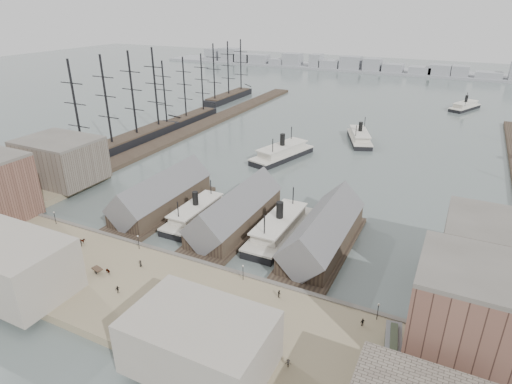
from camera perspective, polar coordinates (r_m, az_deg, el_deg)
The scene contains 38 objects.
ground at distance 111.58m, azimuth -6.91°, elevation -8.49°, with size 900.00×900.00×0.00m, color #4D5958.
quay at distance 98.08m, azimuth -13.41°, elevation -13.49°, with size 180.00×30.00×2.00m, color #827558.
seawall at distance 107.39m, azimuth -8.45°, elevation -9.28°, with size 180.00×1.20×2.30m, color #59544C.
west_wharf at distance 223.08m, azimuth -7.82°, elevation 8.56°, with size 10.00×220.00×1.60m, color #2D231C.
ferry_shed_west at distance 135.16m, azimuth -12.44°, elevation -0.57°, with size 14.00×42.00×12.60m.
ferry_shed_center at distance 121.76m, azimuth -2.74°, elevation -2.85°, with size 14.00×42.00×12.60m.
ferry_shed_east at distance 112.86m, azimuth 8.97°, elevation -5.47°, with size 14.00×42.00×12.60m.
warehouse_west_back at distance 164.09m, azimuth -24.57°, elevation 3.84°, with size 26.00×20.00×14.00m, color #60564C.
warehouse_east_front at distance 82.59m, azimuth 30.70°, elevation -15.66°, with size 30.00×18.00×19.00m, color brown.
warehouse_east_back at distance 106.55m, azimuth 30.99°, elevation -7.87°, with size 28.00×20.00×15.00m, color #60564C.
street_bldg_center at distance 77.34m, azimuth -7.48°, elevation -19.18°, with size 24.00×16.00×10.00m, color gray.
street_bldg_west at distance 108.14m, azimuth -30.51°, elevation -8.22°, with size 30.00×16.00×12.00m, color gray.
lamp_post_far_w at distance 132.97m, azimuth -25.29°, elevation -2.84°, with size 0.44×0.44×3.92m.
lamp_post_near_w at distance 112.65m, azimuth -15.44°, elevation -6.12°, with size 0.44×0.44×3.92m.
lamp_post_near_e at distance 97.46m, azimuth -1.75°, elevation -10.31°, with size 0.44×0.44×3.92m.
lamp_post_far_e at distance 90.04m, azimuth 15.98°, elevation -14.71°, with size 0.44×0.44×3.92m.
far_shore at distance 419.34m, azimuth 19.15°, elevation 15.19°, with size 500.00×40.00×15.72m.
ferry_docked_west at distance 128.49m, azimuth -7.97°, elevation -2.75°, with size 8.01×26.71×9.54m.
ferry_docked_east at distance 118.79m, azimuth 3.13°, elevation -4.73°, with size 9.13×30.42×10.87m.
ferry_open_near at distance 177.39m, azimuth 3.51°, elevation 5.27°, with size 17.80×32.83×11.23m.
ferry_open_mid at distance 205.03m, azimuth 13.64°, elevation 7.15°, with size 17.88×28.80×9.89m.
ferry_open_far at distance 289.94m, azimuth 26.09°, elevation 10.24°, with size 17.46×26.52×9.15m.
sailing_ship_near at distance 200.36m, azimuth -17.02°, elevation 6.58°, with size 9.89×68.15×40.67m.
sailing_ship_mid at distance 234.87m, azimuth -9.25°, elevation 9.67°, with size 8.31×47.99×34.15m.
sailing_ship_far at distance 289.77m, azimuth -3.65°, elevation 12.69°, with size 8.95×49.73×36.80m.
tram at distance 83.28m, azimuth 17.70°, elevation -19.39°, with size 4.38×11.14×3.86m.
horse_cart_left at distance 120.88m, azimuth -22.47°, elevation -6.04°, with size 4.76×3.23×1.57m.
horse_cart_center at distance 106.57m, azimuth -19.64°, elevation -9.83°, with size 4.91×2.27×1.48m.
horse_cart_right at distance 89.72m, azimuth -10.62°, elevation -15.78°, with size 4.69×1.83×1.68m.
pedestrian_0 at distance 134.10m, azimuth -28.49°, elevation -4.16°, with size 0.64×0.47×1.76m, color black.
pedestrian_1 at distance 122.18m, azimuth -27.97°, elevation -6.76°, with size 0.86×0.67×1.78m, color black.
pedestrian_2 at distance 119.52m, azimuth -22.31°, elevation -6.35°, with size 1.07×0.61×1.66m, color black.
pedestrian_3 at distance 99.24m, azimuth -17.96°, elevation -12.25°, with size 1.03×0.43×1.75m, color black.
pedestrian_4 at distance 106.45m, azimuth -15.14°, elevation -9.17°, with size 0.83×0.54×1.70m, color black.
pedestrian_5 at distance 92.04m, azimuth -8.39°, elevation -14.44°, with size 0.59×0.43×1.62m, color black.
pedestrian_6 at distance 93.57m, azimuth 3.13°, elevation -13.38°, with size 0.86×0.67×1.77m, color black.
pedestrian_7 at distance 79.41m, azimuth 4.31°, elevation -21.81°, with size 1.06×0.61×1.64m, color black.
pedestrian_8 at distance 89.05m, azimuth 14.03°, elevation -16.49°, with size 1.02×0.43×1.74m, color black.
Camera 1 is at (53.18, -77.77, 59.78)m, focal length 30.00 mm.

